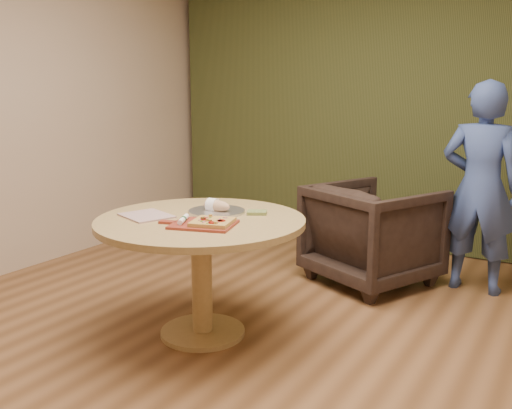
{
  "coord_description": "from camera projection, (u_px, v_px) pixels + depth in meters",
  "views": [
    {
      "loc": [
        1.6,
        -2.42,
        1.54
      ],
      "look_at": [
        0.01,
        0.25,
        0.89
      ],
      "focal_mm": 40.0,
      "sensor_mm": 36.0,
      "label": 1
    }
  ],
  "objects": [
    {
      "name": "room_shell",
      "position": [
        229.0,
        113.0,
        2.86
      ],
      "size": [
        5.04,
        6.04,
        2.84
      ],
      "color": "brown",
      "rests_on": "ground"
    },
    {
      "name": "curtain",
      "position": [
        402.0,
        100.0,
        5.3
      ],
      "size": [
        4.8,
        0.14,
        2.78
      ],
      "primitive_type": "cube",
      "color": "#2E3618",
      "rests_on": "ground"
    },
    {
      "name": "pedestal_table",
      "position": [
        201.0,
        241.0,
        3.47
      ],
      "size": [
        1.27,
        1.27,
        0.75
      ],
      "rotation": [
        0.0,
        0.0,
        0.24
      ],
      "color": "tan",
      "rests_on": "ground"
    },
    {
      "name": "pizza_paddle",
      "position": [
        202.0,
        224.0,
        3.25
      ],
      "size": [
        0.47,
        0.37,
        0.01
      ],
      "rotation": [
        0.0,
        0.0,
        0.28
      ],
      "color": "maroon",
      "rests_on": "pedestal_table"
    },
    {
      "name": "flatbread_pizza",
      "position": [
        212.0,
        222.0,
        3.23
      ],
      "size": [
        0.27,
        0.27,
        0.04
      ],
      "rotation": [
        0.0,
        0.0,
        0.28
      ],
      "color": "tan",
      "rests_on": "pizza_paddle"
    },
    {
      "name": "cutlery_roll",
      "position": [
        183.0,
        219.0,
        3.28
      ],
      "size": [
        0.1,
        0.19,
        0.03
      ],
      "rotation": [
        0.0,
        0.0,
        0.43
      ],
      "color": "white",
      "rests_on": "pizza_paddle"
    },
    {
      "name": "newspaper",
      "position": [
        146.0,
        216.0,
        3.48
      ],
      "size": [
        0.37,
        0.34,
        0.01
      ],
      "primitive_type": "cube",
      "rotation": [
        0.0,
        0.0,
        -0.36
      ],
      "color": "beige",
      "rests_on": "pedestal_table"
    },
    {
      "name": "serving_tray",
      "position": [
        217.0,
        211.0,
        3.59
      ],
      "size": [
        0.36,
        0.36,
        0.02
      ],
      "color": "silver",
      "rests_on": "pedestal_table"
    },
    {
      "name": "bread_roll",
      "position": [
        216.0,
        206.0,
        3.59
      ],
      "size": [
        0.19,
        0.09,
        0.09
      ],
      "color": "tan",
      "rests_on": "serving_tray"
    },
    {
      "name": "green_packet",
      "position": [
        257.0,
        212.0,
        3.55
      ],
      "size": [
        0.15,
        0.14,
        0.02
      ],
      "primitive_type": "cube",
      "rotation": [
        0.0,
        0.0,
        0.47
      ],
      "color": "#4E602B",
      "rests_on": "pedestal_table"
    },
    {
      "name": "armchair",
      "position": [
        373.0,
        229.0,
        4.46
      ],
      "size": [
        1.09,
        1.07,
        0.87
      ],
      "primitive_type": "imported",
      "rotation": [
        0.0,
        0.0,
        2.71
      ],
      "color": "black",
      "rests_on": "ground"
    },
    {
      "name": "person_standing",
      "position": [
        480.0,
        188.0,
        4.22
      ],
      "size": [
        0.58,
        0.39,
        1.58
      ],
      "primitive_type": "imported",
      "rotation": [
        0.0,
        0.0,
        3.12
      ],
      "color": "#344B8A",
      "rests_on": "ground"
    }
  ]
}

